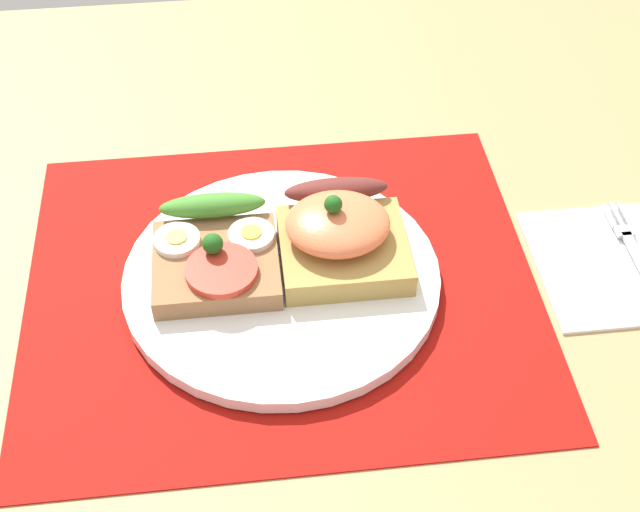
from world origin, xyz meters
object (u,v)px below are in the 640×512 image
napkin (625,262)px  sandwich_salmon (341,234)px  fork (636,253)px  sandwich_egg_tomato (216,254)px  plate (282,278)px

napkin → sandwich_salmon: bearing=174.0°
napkin → fork: (0.97, 0.44, 0.46)cm
sandwich_egg_tomato → sandwich_salmon: 9.74cm
sandwich_egg_tomato → sandwich_salmon: (9.70, 0.28, 0.83)cm
sandwich_egg_tomato → fork: size_ratio=0.82×
sandwich_egg_tomato → fork: (33.38, -1.68, -2.01)cm
fork → napkin: bearing=-155.3°
plate → fork: bearing=-0.8°
sandwich_egg_tomato → napkin: sandwich_egg_tomato is taller
fork → plate: bearing=179.2°
plate → sandwich_egg_tomato: (-4.93, 1.26, 1.92)cm
sandwich_egg_tomato → fork: sandwich_egg_tomato is taller
sandwich_salmon → fork: 23.93cm
plate → napkin: size_ratio=1.73×
plate → sandwich_salmon: (4.77, 1.55, 2.75)cm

